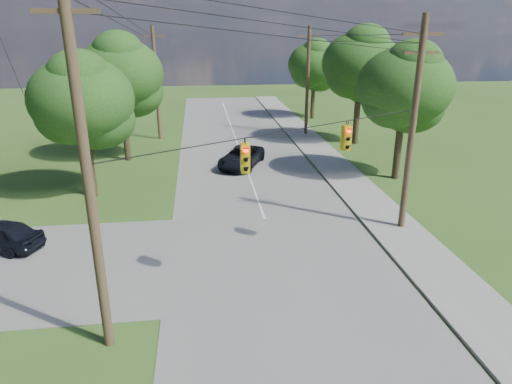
{
  "coord_description": "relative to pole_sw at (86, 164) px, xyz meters",
  "views": [
    {
      "loc": [
        -1.33,
        -12.63,
        9.94
      ],
      "look_at": [
        0.89,
        5.0,
        3.46
      ],
      "focal_mm": 32.0,
      "sensor_mm": 36.0,
      "label": 1
    }
  ],
  "objects": [
    {
      "name": "ground",
      "position": [
        4.6,
        -0.4,
        -6.23
      ],
      "size": [
        140.0,
        140.0,
        0.0
      ],
      "primitive_type": "plane",
      "color": "#31521B",
      "rests_on": "ground"
    },
    {
      "name": "main_road",
      "position": [
        6.6,
        4.6,
        -6.21
      ],
      "size": [
        10.0,
        100.0,
        0.03
      ],
      "primitive_type": "cube",
      "color": "gray",
      "rests_on": "ground"
    },
    {
      "name": "sidewalk_east",
      "position": [
        13.3,
        4.6,
        -6.17
      ],
      "size": [
        2.6,
        100.0,
        0.12
      ],
      "primitive_type": "cube",
      "color": "gray",
      "rests_on": "ground"
    },
    {
      "name": "pole_sw",
      "position": [
        0.0,
        0.0,
        0.0
      ],
      "size": [
        2.0,
        0.32,
        12.0
      ],
      "color": "brown",
      "rests_on": "ground"
    },
    {
      "name": "pole_ne",
      "position": [
        13.5,
        7.6,
        -0.76
      ],
      "size": [
        2.0,
        0.32,
        10.5
      ],
      "color": "brown",
      "rests_on": "ground"
    },
    {
      "name": "pole_north_e",
      "position": [
        13.5,
        29.6,
        -1.1
      ],
      "size": [
        2.0,
        0.32,
        10.0
      ],
      "color": "brown",
      "rests_on": "ground"
    },
    {
      "name": "pole_north_w",
      "position": [
        -0.4,
        29.6,
        -1.1
      ],
      "size": [
        2.0,
        0.32,
        10.0
      ],
      "color": "brown",
      "rests_on": "ground"
    },
    {
      "name": "power_lines",
      "position": [
        6.1,
        11.14,
        2.93
      ],
      "size": [
        13.93,
        29.62,
        4.93
      ],
      "color": "black",
      "rests_on": "ground"
    },
    {
      "name": "traffic_signals",
      "position": [
        7.15,
        4.03,
        -0.73
      ],
      "size": [
        4.91,
        3.27,
        1.05
      ],
      "color": "gold",
      "rests_on": "ground"
    },
    {
      "name": "tree_w_near",
      "position": [
        -3.4,
        14.6,
        -0.3
      ],
      "size": [
        6.0,
        6.0,
        8.4
      ],
      "color": "#463723",
      "rests_on": "ground"
    },
    {
      "name": "tree_w_mid",
      "position": [
        -2.4,
        22.6,
        0.35
      ],
      "size": [
        6.4,
        6.4,
        9.22
      ],
      "color": "#463723",
      "rests_on": "ground"
    },
    {
      "name": "tree_w_far",
      "position": [
        -4.4,
        32.6,
        0.02
      ],
      "size": [
        6.0,
        6.0,
        8.73
      ],
      "color": "#463723",
      "rests_on": "ground"
    },
    {
      "name": "tree_e_near",
      "position": [
        16.6,
        15.6,
        0.02
      ],
      "size": [
        6.2,
        6.2,
        8.81
      ],
      "color": "#463723",
      "rests_on": "ground"
    },
    {
      "name": "tree_e_mid",
      "position": [
        17.1,
        25.6,
        0.68
      ],
      "size": [
        6.6,
        6.6,
        9.64
      ],
      "color": "#463723",
      "rests_on": "ground"
    },
    {
      "name": "tree_e_far",
      "position": [
        16.1,
        37.6,
        -0.31
      ],
      "size": [
        5.8,
        5.8,
        8.32
      ],
      "color": "#463723",
      "rests_on": "ground"
    },
    {
      "name": "car_main_north",
      "position": [
        6.29,
        19.66,
        -5.47
      ],
      "size": [
        4.27,
        5.73,
        1.45
      ],
      "primitive_type": "imported",
      "rotation": [
        0.0,
        0.0,
        -0.41
      ],
      "color": "black",
      "rests_on": "main_road"
    }
  ]
}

